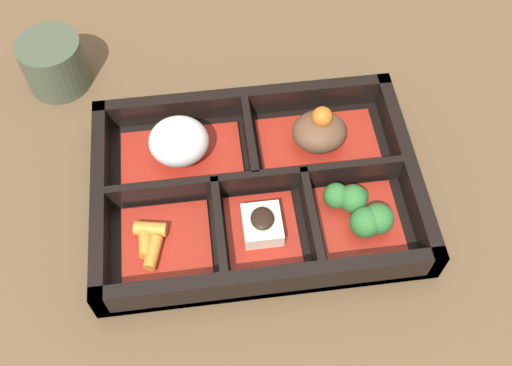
{
  "coord_description": "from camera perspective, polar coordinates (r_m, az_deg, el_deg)",
  "views": [
    {
      "loc": [
        -0.04,
        -0.33,
        0.55
      ],
      "look_at": [
        0.0,
        0.0,
        0.03
      ],
      "focal_mm": 42.0,
      "sensor_mm": 36.0,
      "label": 1
    }
  ],
  "objects": [
    {
      "name": "bowl_rice",
      "position": [
        0.64,
        -7.3,
        3.61
      ],
      "size": [
        0.13,
        0.08,
        0.06
      ],
      "color": "maroon",
      "rests_on": "bento_base"
    },
    {
      "name": "bowl_stew",
      "position": [
        0.65,
        6.01,
        4.64
      ],
      "size": [
        0.13,
        0.08,
        0.06
      ],
      "color": "maroon",
      "rests_on": "bento_base"
    },
    {
      "name": "bowl_carrots",
      "position": [
        0.6,
        -9.07,
        -5.45
      ],
      "size": [
        0.09,
        0.08,
        0.02
      ],
      "color": "maroon",
      "rests_on": "bento_base"
    },
    {
      "name": "bento_rim",
      "position": [
        0.62,
        0.04,
        -0.31
      ],
      "size": [
        0.33,
        0.23,
        0.04
      ],
      "color": "black",
      "rests_on": "ground_plane"
    },
    {
      "name": "ground_plane",
      "position": [
        0.64,
        0.0,
        -1.2
      ],
      "size": [
        3.0,
        3.0,
        0.0
      ],
      "primitive_type": "plane",
      "color": "brown"
    },
    {
      "name": "tea_cup",
      "position": [
        0.75,
        -18.7,
        10.83
      ],
      "size": [
        0.07,
        0.07,
        0.06
      ],
      "color": "#424C38",
      "rests_on": "ground_plane"
    },
    {
      "name": "bento_base",
      "position": [
        0.63,
        0.0,
        -0.96
      ],
      "size": [
        0.33,
        0.23,
        0.01
      ],
      "color": "black",
      "rests_on": "ground_plane"
    },
    {
      "name": "bowl_tofu",
      "position": [
        0.6,
        0.89,
        -4.17
      ],
      "size": [
        0.07,
        0.08,
        0.03
      ],
      "color": "maroon",
      "rests_on": "bento_base"
    },
    {
      "name": "bowl_greens",
      "position": [
        0.61,
        9.99,
        -2.77
      ],
      "size": [
        0.08,
        0.08,
        0.04
      ],
      "color": "maroon",
      "rests_on": "bento_base"
    }
  ]
}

